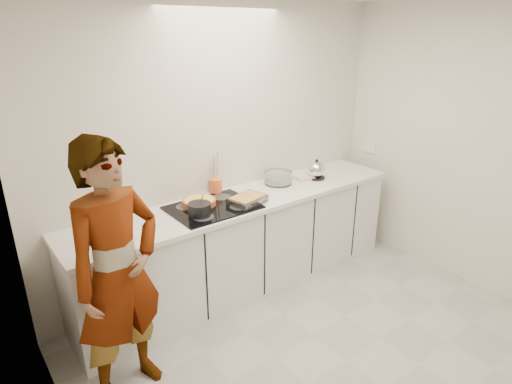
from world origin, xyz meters
TOP-DOWN VIEW (x-y plane):
  - floor at (0.00, 0.00)m, footprint 3.60×3.20m
  - wall_back at (0.00, 1.60)m, footprint 3.60×0.00m
  - wall_left at (-1.80, 0.00)m, footprint 0.00×3.20m
  - wall_right at (1.80, 0.02)m, footprint 0.02×3.20m
  - base_cabinets at (0.00, 1.28)m, footprint 3.20×0.58m
  - countertop at (0.00, 1.28)m, footprint 3.24×0.64m
  - hob at (-0.35, 1.26)m, footprint 0.72×0.54m
  - tart_dish at (-0.42, 1.37)m, footprint 0.34×0.34m
  - saucepan at (-0.53, 1.17)m, footprint 0.23×0.23m
  - baking_dish at (-0.07, 1.15)m, footprint 0.35×0.28m
  - mixing_bowl at (0.49, 1.39)m, footprint 0.34×0.34m
  - tea_towel at (0.80, 1.34)m, footprint 0.24×0.18m
  - kettle at (0.89, 1.28)m, footprint 0.21×0.21m
  - utensil_crock at (-0.14, 1.54)m, footprint 0.14×0.14m
  - cook at (-1.37, 0.76)m, footprint 0.75×0.60m

SIDE VIEW (x-z plane):
  - floor at x=0.00m, z-range 0.00..0.00m
  - base_cabinets at x=0.00m, z-range 0.00..0.87m
  - countertop at x=0.00m, z-range 0.87..0.91m
  - cook at x=-1.37m, z-range 0.00..1.78m
  - hob at x=-0.35m, z-range 0.91..0.92m
  - tea_towel at x=0.80m, z-range 0.91..0.95m
  - tart_dish at x=-0.42m, z-range 0.93..0.97m
  - baking_dish at x=-0.07m, z-range 0.93..0.99m
  - mixing_bowl at x=0.49m, z-range 0.91..1.03m
  - saucepan at x=-0.53m, z-range 0.89..1.07m
  - utensil_crock at x=-0.14m, z-range 0.91..1.05m
  - kettle at x=0.89m, z-range 0.89..1.10m
  - wall_right at x=1.80m, z-range 0.00..2.60m
  - wall_back at x=0.00m, z-range 0.00..2.60m
  - wall_left at x=-1.80m, z-range 0.00..2.60m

